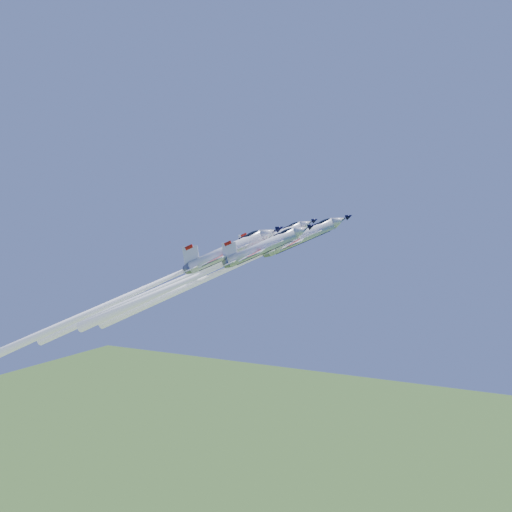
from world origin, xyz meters
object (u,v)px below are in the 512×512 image
at_px(jet_lead, 225,271).
at_px(jet_left, 175,282).
at_px(jet_right, 196,277).
at_px(jet_slot, 108,305).

relative_size(jet_lead, jet_left, 0.83).
distance_m(jet_left, jet_right, 13.92).
bearing_deg(jet_left, jet_slot, -54.26).
bearing_deg(jet_right, jet_lead, 143.64).
height_order(jet_lead, jet_left, jet_left).
height_order(jet_lead, jet_right, jet_lead).
xyz_separation_m(jet_right, jet_slot, (-18.18, -0.21, -5.65)).
bearing_deg(jet_right, jet_left, -144.65).
xyz_separation_m(jet_left, jet_slot, (-7.73, -9.16, -3.51)).
distance_m(jet_lead, jet_right, 5.85).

